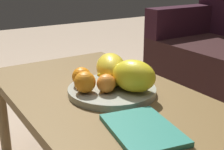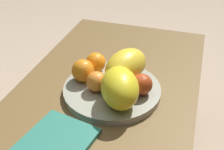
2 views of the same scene
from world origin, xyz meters
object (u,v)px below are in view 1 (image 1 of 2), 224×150
(melon_smaller_beside, at_px, (134,76))
(orange_front, at_px, (107,84))
(orange_left, at_px, (82,77))
(magazine, at_px, (143,130))
(orange_right, at_px, (85,82))
(apple_front, at_px, (135,74))
(coffee_table, at_px, (110,109))
(melon_large_front, at_px, (111,68))
(banana_bunch, at_px, (117,79))
(fruit_bowl, at_px, (112,91))

(melon_smaller_beside, relative_size, orange_front, 2.42)
(orange_front, distance_m, orange_left, 0.12)
(orange_left, distance_m, magazine, 0.38)
(orange_left, distance_m, orange_right, 0.07)
(orange_front, relative_size, apple_front, 0.97)
(coffee_table, xyz_separation_m, orange_front, (0.00, -0.02, 0.11))
(orange_left, height_order, magazine, orange_left)
(melon_smaller_beside, bearing_deg, orange_front, -112.54)
(melon_large_front, distance_m, apple_front, 0.10)
(magazine, bearing_deg, melon_smaller_beside, 160.66)
(melon_large_front, height_order, banana_bunch, melon_large_front)
(orange_left, xyz_separation_m, apple_front, (0.08, 0.19, -0.00))
(fruit_bowl, height_order, melon_smaller_beside, melon_smaller_beside)
(apple_front, relative_size, banana_bunch, 0.46)
(coffee_table, distance_m, magazine, 0.28)
(melon_smaller_beside, bearing_deg, coffee_table, -119.50)
(fruit_bowl, relative_size, orange_right, 4.22)
(fruit_bowl, relative_size, melon_smaller_beside, 2.01)
(melon_smaller_beside, relative_size, orange_right, 2.10)
(orange_left, bearing_deg, magazine, 0.58)
(apple_front, bearing_deg, orange_front, -78.10)
(orange_front, distance_m, banana_bunch, 0.07)
(orange_left, bearing_deg, orange_front, 20.74)
(orange_front, bearing_deg, orange_right, -124.61)
(coffee_table, relative_size, banana_bunch, 7.70)
(apple_front, distance_m, magazine, 0.35)
(fruit_bowl, relative_size, orange_left, 4.58)
(orange_front, xyz_separation_m, orange_left, (-0.11, -0.04, 0.00))
(coffee_table, relative_size, magazine, 4.79)
(magazine, bearing_deg, orange_left, -168.60)
(apple_front, bearing_deg, orange_left, -113.48)
(orange_left, distance_m, apple_front, 0.21)
(orange_right, bearing_deg, magazine, 4.77)
(melon_large_front, distance_m, orange_front, 0.12)
(fruit_bowl, distance_m, orange_right, 0.12)
(orange_front, xyz_separation_m, orange_right, (-0.04, -0.06, 0.01))
(melon_large_front, bearing_deg, coffee_table, -33.63)
(coffee_table, xyz_separation_m, melon_large_front, (-0.09, 0.06, 0.13))
(melon_smaller_beside, bearing_deg, orange_left, -138.35)
(coffee_table, bearing_deg, orange_right, -116.36)
(orange_front, height_order, orange_left, orange_left)
(orange_front, xyz_separation_m, magazine, (0.26, -0.04, -0.05))
(apple_front, bearing_deg, magazine, -32.28)
(orange_right, height_order, banana_bunch, orange_right)
(fruit_bowl, xyz_separation_m, orange_right, (-0.01, -0.11, 0.05))
(orange_right, bearing_deg, fruit_bowl, 84.42)
(melon_smaller_beside, xyz_separation_m, banana_bunch, (-0.07, -0.03, -0.03))
(coffee_table, bearing_deg, apple_front, 101.79)
(melon_large_front, relative_size, melon_smaller_beside, 1.06)
(orange_front, distance_m, orange_right, 0.08)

